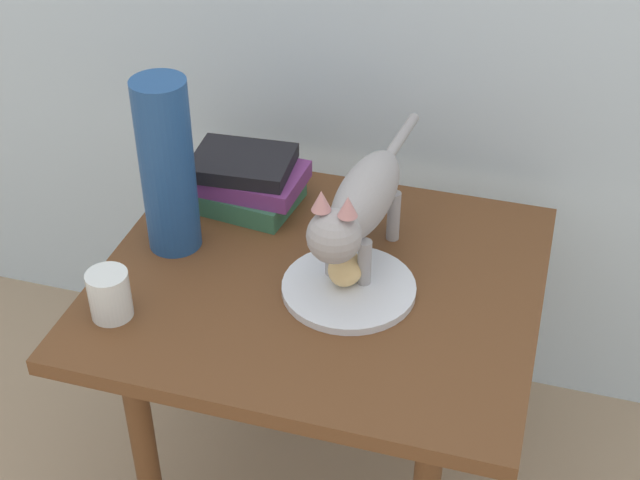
{
  "coord_description": "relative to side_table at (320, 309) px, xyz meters",
  "views": [
    {
      "loc": [
        0.35,
        -1.2,
        1.54
      ],
      "look_at": [
        0.0,
        0.0,
        0.64
      ],
      "focal_mm": 50.97,
      "sensor_mm": 36.0,
      "label": 1
    }
  ],
  "objects": [
    {
      "name": "book_stack",
      "position": [
        -0.2,
        0.18,
        0.13
      ],
      "size": [
        0.22,
        0.17,
        0.1
      ],
      "color": "#336B4C",
      "rests_on": "side_table"
    },
    {
      "name": "candle_jar",
      "position": [
        -0.3,
        -0.19,
        0.11
      ],
      "size": [
        0.07,
        0.07,
        0.08
      ],
      "color": "silver",
      "rests_on": "side_table"
    },
    {
      "name": "cat",
      "position": [
        0.06,
        0.05,
        0.21
      ],
      "size": [
        0.12,
        0.48,
        0.23
      ],
      "color": "#99999E",
      "rests_on": "side_table"
    },
    {
      "name": "green_vase",
      "position": [
        -0.28,
        0.02,
        0.24
      ],
      "size": [
        0.1,
        0.1,
        0.33
      ],
      "primitive_type": "cylinder",
      "color": "navy",
      "rests_on": "side_table"
    },
    {
      "name": "plate",
      "position": [
        0.06,
        -0.02,
        0.08
      ],
      "size": [
        0.23,
        0.23,
        0.01
      ],
      "primitive_type": "cylinder",
      "color": "silver",
      "rests_on": "side_table"
    },
    {
      "name": "side_table",
      "position": [
        0.0,
        0.0,
        0.0
      ],
      "size": [
        0.77,
        0.67,
        0.56
      ],
      "color": "brown",
      "rests_on": "ground"
    },
    {
      "name": "bread_roll",
      "position": [
        0.05,
        -0.01,
        0.11
      ],
      "size": [
        0.07,
        0.09,
        0.05
      ],
      "primitive_type": "ellipsoid",
      "rotation": [
        0.0,
        0.0,
        1.67
      ],
      "color": "#E0BC7A",
      "rests_on": "plate"
    }
  ]
}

